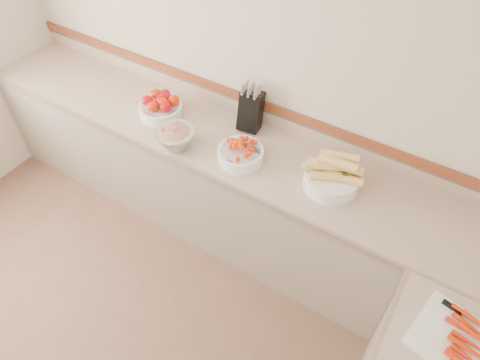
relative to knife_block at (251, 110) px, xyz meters
The scene contains 8 objects.
back_wall 0.29m from the knife_block, 131.70° to the left, with size 4.00×4.00×0.00m, color beige.
counter_back 0.64m from the knife_block, 111.74° to the right, with size 4.00×0.65×1.08m.
knife_block is the anchor object (origin of this frame).
tomato_bowl 0.65m from the knife_block, 160.36° to the right, with size 0.31×0.31×0.15m.
cherry_tomato_bowl 0.34m from the knife_block, 70.02° to the right, with size 0.30×0.30×0.16m.
corn_bowl 0.73m from the knife_block, 17.51° to the right, with size 0.37×0.34×0.25m.
rhubarb_bowl 0.53m from the knife_block, 126.05° to the right, with size 0.27×0.27×0.15m.
cutting_board 1.80m from the knife_block, 26.62° to the right, with size 0.49×0.42×0.06m.
Camera 1 is at (1.25, -0.09, 2.79)m, focal length 32.00 mm.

